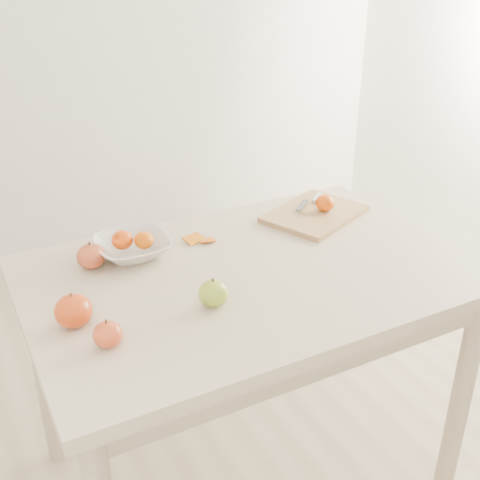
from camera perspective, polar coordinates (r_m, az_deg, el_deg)
name	(u,v)px	position (r m, az deg, el deg)	size (l,w,h in m)	color
ground	(247,467)	(2.13, 0.67, -20.73)	(3.50, 3.50, 0.00)	#C6B293
table	(248,300)	(1.70, 0.79, -5.75)	(1.20, 0.80, 0.75)	beige
cutting_board	(315,214)	(1.98, 7.11, 2.47)	(0.32, 0.23, 0.02)	tan
board_tangerine	(325,203)	(1.98, 8.05, 3.49)	(0.06, 0.06, 0.05)	#E53C08
fruit_bowl	(133,247)	(1.74, -10.15, -0.69)	(0.21, 0.21, 0.05)	silver
bowl_tangerine_near	(122,240)	(1.73, -11.10, 0.01)	(0.06, 0.06, 0.05)	#E34808
bowl_tangerine_far	(144,240)	(1.73, -9.11, 0.00)	(0.06, 0.06, 0.05)	#E35D08
orange_peel_a	(194,240)	(1.82, -4.38, -0.01)	(0.06, 0.04, 0.00)	orange
orange_peel_b	(207,241)	(1.81, -3.13, -0.10)	(0.04, 0.04, 0.00)	#DC610F
paring_knife	(315,199)	(2.05, 7.11, 3.84)	(0.16, 0.10, 0.01)	white
apple_green	(213,293)	(1.49, -2.57, -5.06)	(0.08, 0.08, 0.07)	#5A881C
apple_red_d	(108,334)	(1.38, -12.44, -8.73)	(0.07, 0.07, 0.06)	#A52210
apple_red_a	(91,256)	(1.70, -13.95, -1.51)	(0.08, 0.08, 0.07)	maroon
apple_red_b	(73,311)	(1.46, -15.51, -6.49)	(0.09, 0.09, 0.08)	#9A1402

